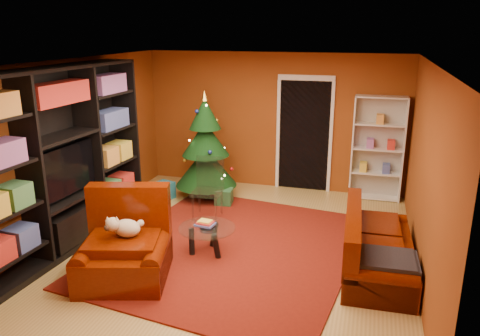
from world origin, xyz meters
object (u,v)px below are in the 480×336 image
(acrylic_chair, at_px, (207,192))
(dog, at_px, (127,228))
(media_unit, at_px, (61,161))
(coffee_table, at_px, (207,240))
(christmas_tree, at_px, (206,147))
(gift_box_red, at_px, (211,178))
(rug, at_px, (233,248))
(armchair, at_px, (123,246))
(gift_box_teal, at_px, (164,190))
(sofa, at_px, (379,242))
(white_bookshelf, at_px, (377,149))
(gift_box_green, at_px, (224,197))

(acrylic_chair, bearing_deg, dog, -102.64)
(media_unit, relative_size, coffee_table, 4.22)
(christmas_tree, relative_size, gift_box_red, 9.75)
(rug, height_order, dog, dog)
(gift_box_red, bearing_deg, armchair, -86.52)
(gift_box_red, height_order, acrylic_chair, acrylic_chair)
(rug, distance_m, coffee_table, 0.42)
(gift_box_teal, distance_m, acrylic_chair, 1.32)
(gift_box_teal, distance_m, coffee_table, 2.40)
(media_unit, bearing_deg, armchair, -24.24)
(rug, relative_size, gift_box_red, 18.68)
(gift_box_teal, xyz_separation_m, gift_box_red, (0.52, 1.10, -0.05))
(media_unit, bearing_deg, rug, 15.28)
(dog, distance_m, acrylic_chair, 2.08)
(armchair, height_order, sofa, armchair)
(rug, height_order, armchair, armchair)
(white_bookshelf, xyz_separation_m, acrylic_chair, (-2.63, -1.75, -0.48))
(white_bookshelf, xyz_separation_m, dog, (-2.93, -3.80, -0.27))
(white_bookshelf, bearing_deg, gift_box_red, 179.29)
(gift_box_red, bearing_deg, acrylic_chair, -72.10)
(gift_box_teal, relative_size, dog, 0.77)
(dog, bearing_deg, rug, 31.43)
(gift_box_teal, distance_m, white_bookshelf, 3.95)
(dog, height_order, coffee_table, dog)
(media_unit, bearing_deg, christmas_tree, 65.65)
(gift_box_green, distance_m, dog, 2.80)
(coffee_table, xyz_separation_m, acrylic_chair, (-0.42, 1.19, 0.25))
(rug, distance_m, gift_box_teal, 2.44)
(sofa, bearing_deg, gift_box_teal, 64.06)
(dog, bearing_deg, white_bookshelf, 36.73)
(media_unit, relative_size, acrylic_chair, 3.62)
(gift_box_red, relative_size, dog, 0.51)
(white_bookshelf, bearing_deg, coffee_table, -127.23)
(gift_box_green, bearing_deg, dog, -97.70)
(gift_box_teal, height_order, sofa, sofa)
(christmas_tree, bearing_deg, dog, -88.85)
(gift_box_red, distance_m, armchair, 3.91)
(sofa, bearing_deg, white_bookshelf, -0.40)
(media_unit, bearing_deg, acrylic_chair, 45.36)
(gift_box_red, bearing_deg, dog, -85.95)
(gift_box_green, height_order, white_bookshelf, white_bookshelf)
(white_bookshelf, bearing_deg, gift_box_green, -157.53)
(christmas_tree, relative_size, coffee_table, 2.54)
(media_unit, relative_size, dog, 8.29)
(acrylic_chair, bearing_deg, armchair, -103.32)
(sofa, xyz_separation_m, acrylic_chair, (-2.70, 1.02, 0.05))
(gift_box_green, relative_size, gift_box_red, 1.42)
(white_bookshelf, relative_size, dog, 4.84)
(dog, bearing_deg, gift_box_teal, 90.51)
(christmas_tree, xyz_separation_m, white_bookshelf, (2.99, 0.80, -0.03))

